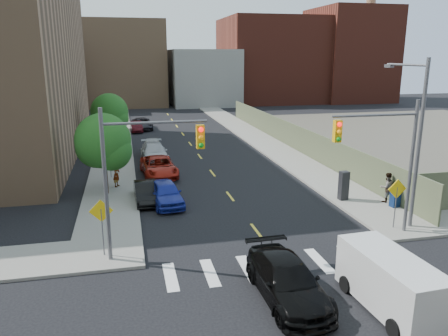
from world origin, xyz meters
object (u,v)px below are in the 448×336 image
parked_car_maroon (136,126)px  payphone (344,186)px  parked_car_black (146,192)px  mailbox (395,197)px  parked_car_red (159,167)px  parked_car_silver (154,152)px  cargo_van (388,280)px  parked_car_blue (166,193)px  pedestrian_west (116,174)px  parked_car_white (152,146)px  parked_car_grey (142,124)px  black_sedan (287,280)px  pedestrian_east (387,187)px

parked_car_maroon → payphone: 31.95m
parked_car_black → mailbox: mailbox is taller
parked_car_black → parked_car_red: size_ratio=0.73×
parked_car_black → parked_car_silver: parked_car_silver is taller
parked_car_maroon → mailbox: bearing=-67.9°
parked_car_black → cargo_van: size_ratio=0.83×
parked_car_maroon → cargo_van: cargo_van is taller
parked_car_blue → pedestrian_west: size_ratio=2.42×
parked_car_silver → parked_car_white: bearing=88.2°
parked_car_maroon → cargo_van: 41.71m
pedestrian_west → parked_car_maroon: bearing=16.0°
parked_car_black → parked_car_maroon: bearing=87.7°
parked_car_blue → pedestrian_west: pedestrian_west is taller
parked_car_white → parked_car_grey: 14.32m
parked_car_grey → black_sedan: bearing=-88.5°
parked_car_black → payphone: bearing=-14.4°
payphone → mailbox: bearing=-43.9°
black_sedan → parked_car_black: bearing=108.7°
cargo_van → mailbox: (6.60, 9.43, -0.33)m
parked_car_silver → parked_car_black: bearing=-98.5°
payphone → parked_car_maroon: bearing=107.0°
parked_car_white → pedestrian_east: 22.32m
parked_car_blue → parked_car_red: parked_car_blue is taller
parked_car_silver → parked_car_red: bearing=-91.8°
black_sedan → pedestrian_west: size_ratio=2.92×
parked_car_silver → cargo_van: size_ratio=1.15×
parked_car_maroon → cargo_van: bearing=-81.6°
parked_car_red → mailbox: (13.40, -10.69, 0.03)m
parked_car_silver → cargo_van: 25.99m
parked_car_black → mailbox: bearing=-19.5°
parked_car_silver → cargo_van: cargo_van is taller
parked_car_red → pedestrian_east: 16.58m
pedestrian_west → mailbox: bearing=-94.9°
parked_car_white → parked_car_blue: bearing=-86.2°
parked_car_red → parked_car_grey: size_ratio=1.06×
parked_car_white → parked_car_red: bearing=-85.8°
cargo_van → payphone: 12.12m
cargo_van → payphone: bearing=66.7°
parked_car_grey → payphone: size_ratio=2.73×
parked_car_silver → payphone: size_ratio=2.91×
parked_car_grey → pedestrian_east: 34.98m
payphone → parked_car_blue: bearing=164.8°
pedestrian_east → parked_car_white: bearing=-50.9°
parked_car_red → parked_car_white: size_ratio=1.26×
black_sedan → parked_car_white: bearing=95.7°
parked_car_silver → cargo_van: (6.80, -25.08, 0.33)m
parked_car_blue → parked_car_silver: 11.75m
parked_car_maroon → parked_car_silver: bearing=-88.6°
parked_car_blue → pedestrian_east: size_ratio=2.33×
parked_car_maroon → parked_car_grey: bearing=62.0°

